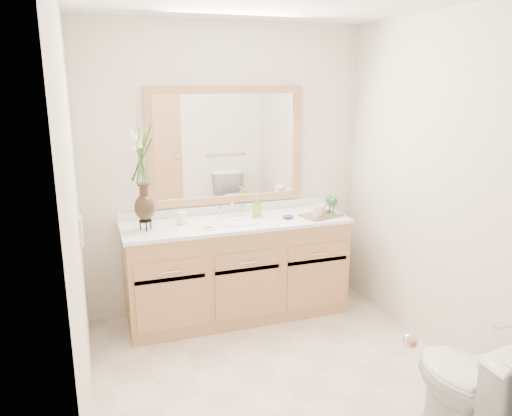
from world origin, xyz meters
name	(u,v)px	position (x,y,z in m)	size (l,w,h in m)	color
floor	(282,380)	(0.00, 0.00, 0.00)	(2.60, 2.60, 0.00)	silver
wall_back	(226,170)	(0.00, 1.30, 1.20)	(2.40, 0.02, 2.40)	white
wall_front	(418,288)	(0.00, -1.30, 1.20)	(2.40, 0.02, 2.40)	white
wall_left	(75,224)	(-1.20, 0.00, 1.20)	(0.02, 2.60, 2.40)	white
wall_right	(447,192)	(1.20, 0.00, 1.20)	(0.02, 2.60, 2.40)	white
vanity	(237,270)	(0.00, 1.01, 0.40)	(1.80, 0.55, 0.80)	tan
counter	(237,222)	(0.00, 1.01, 0.82)	(1.84, 0.57, 0.03)	white
sink	(237,228)	(0.00, 1.00, 0.78)	(0.38, 0.34, 0.23)	white
mirror	(227,146)	(0.00, 1.28, 1.41)	(1.32, 0.04, 0.97)	white
switch_plate	(81,225)	(-1.19, 0.76, 0.98)	(0.02, 0.12, 0.12)	white
door	(341,349)	(-0.30, -1.29, 1.00)	(0.80, 0.03, 2.00)	tan
toilet	(472,390)	(0.70, -0.92, 0.37)	(0.42, 0.75, 0.74)	white
flower_vase	(142,164)	(-0.73, 1.00, 1.34)	(0.18, 0.18, 0.74)	black
tumbler	(182,218)	(-0.44, 1.06, 0.88)	(0.08, 0.08, 0.10)	white
soap_dish	(210,228)	(-0.26, 0.86, 0.84)	(0.09, 0.09, 0.03)	white
soap_bottle	(257,208)	(0.19, 1.06, 0.91)	(0.07, 0.07, 0.15)	#72C42E
purple_dish	(288,217)	(0.42, 0.94, 0.85)	(0.10, 0.08, 0.03)	#502674
tray	(321,215)	(0.71, 0.92, 0.84)	(0.32, 0.21, 0.02)	brown
mug_left	(317,211)	(0.64, 0.86, 0.90)	(0.10, 0.10, 0.10)	white
mug_right	(321,208)	(0.72, 0.95, 0.89)	(0.09, 0.08, 0.09)	white
goblet_front	(333,203)	(0.80, 0.87, 0.95)	(0.07, 0.07, 0.15)	#226728
goblet_back	(330,201)	(0.82, 0.98, 0.94)	(0.06, 0.06, 0.14)	#226728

